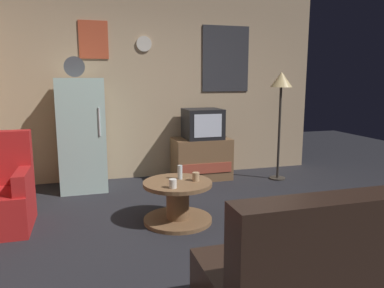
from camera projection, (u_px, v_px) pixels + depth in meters
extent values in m
plane|color=#232328|center=(202.00, 239.00, 3.45)|extent=(12.00, 12.00, 0.00)
cube|color=tan|center=(153.00, 86.00, 5.52)|extent=(5.20, 0.10, 2.78)
cube|color=#333338|center=(226.00, 59.00, 5.71)|extent=(0.76, 0.02, 1.00)
cube|color=#C64C2D|center=(94.00, 40.00, 5.12)|extent=(0.40, 0.02, 0.52)
cylinder|color=silver|center=(144.00, 44.00, 5.32)|extent=(0.22, 0.03, 0.22)
cube|color=silver|center=(82.00, 135.00, 4.92)|extent=(0.60, 0.60, 1.50)
cylinder|color=silver|center=(99.00, 122.00, 4.66)|extent=(0.02, 0.02, 0.36)
cylinder|color=#4C4C51|center=(74.00, 67.00, 4.68)|extent=(0.26, 0.04, 0.26)
cube|color=brown|center=(201.00, 158.00, 5.53)|extent=(0.84, 0.52, 0.61)
cube|color=#AD4733|center=(207.00, 168.00, 5.29)|extent=(0.76, 0.01, 0.15)
cube|color=black|center=(203.00, 124.00, 5.44)|extent=(0.54, 0.50, 0.44)
cube|color=silver|center=(208.00, 126.00, 5.20)|extent=(0.41, 0.01, 0.33)
cylinder|color=#332D28|center=(277.00, 178.00, 5.54)|extent=(0.24, 0.24, 0.02)
cylinder|color=#332D28|center=(279.00, 133.00, 5.42)|extent=(0.04, 0.04, 1.40)
cone|color=#F2D18C|center=(281.00, 79.00, 5.29)|extent=(0.32, 0.32, 0.22)
cylinder|color=brown|center=(178.00, 220.00, 3.88)|extent=(0.72, 0.72, 0.04)
cylinder|color=brown|center=(178.00, 202.00, 3.84)|extent=(0.24, 0.24, 0.39)
cylinder|color=brown|center=(178.00, 184.00, 3.81)|extent=(0.72, 0.72, 0.04)
cylinder|color=silver|center=(180.00, 172.00, 3.90)|extent=(0.05, 0.05, 0.15)
cylinder|color=silver|center=(173.00, 184.00, 3.58)|extent=(0.08, 0.08, 0.09)
cylinder|color=tan|center=(196.00, 177.00, 3.83)|extent=(0.08, 0.08, 0.09)
cube|color=red|center=(23.00, 179.00, 3.65)|extent=(0.12, 0.60, 0.20)
cube|color=black|center=(384.00, 240.00, 1.91)|extent=(1.70, 0.20, 0.52)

